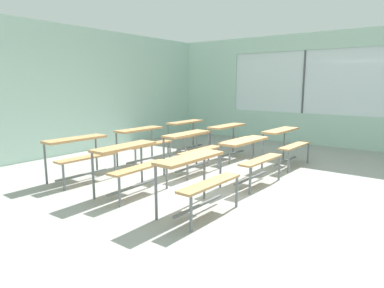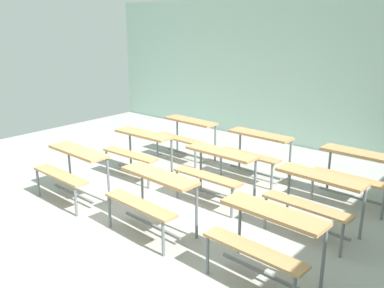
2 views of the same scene
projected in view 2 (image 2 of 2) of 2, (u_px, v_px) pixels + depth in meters
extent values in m
cube|color=#9E9E99|center=(130.00, 215.00, 5.72)|extent=(10.00, 9.00, 0.05)
cube|color=silver|center=(292.00, 73.00, 8.57)|extent=(10.00, 0.12, 3.00)
cube|color=tan|center=(78.00, 151.00, 6.05)|extent=(1.11, 0.35, 0.04)
cube|color=tan|center=(60.00, 175.00, 5.90)|extent=(1.11, 0.25, 0.03)
cylinder|color=slate|center=(70.00, 165.00, 6.57)|extent=(0.04, 0.04, 0.72)
cylinder|color=slate|center=(108.00, 180.00, 5.93)|extent=(0.04, 0.04, 0.72)
cylinder|color=slate|center=(38.00, 182.00, 6.22)|extent=(0.04, 0.04, 0.44)
cylinder|color=slate|center=(76.00, 201.00, 5.58)|extent=(0.04, 0.04, 0.44)
cube|color=slate|center=(73.00, 193.00, 6.12)|extent=(1.00, 0.06, 0.03)
cube|color=tan|center=(159.00, 176.00, 5.10)|extent=(1.12, 0.38, 0.04)
cube|color=tan|center=(140.00, 205.00, 4.95)|extent=(1.11, 0.28, 0.03)
cylinder|color=slate|center=(142.00, 189.00, 5.63)|extent=(0.04, 0.04, 0.72)
cylinder|color=slate|center=(197.00, 211.00, 4.97)|extent=(0.04, 0.04, 0.72)
cylinder|color=slate|center=(110.00, 211.00, 5.28)|extent=(0.04, 0.04, 0.44)
cylinder|color=slate|center=(163.00, 238.00, 4.63)|extent=(0.04, 0.04, 0.44)
cube|color=slate|center=(152.00, 225.00, 5.18)|extent=(1.00, 0.08, 0.03)
cube|color=tan|center=(273.00, 212.00, 4.13)|extent=(1.11, 0.37, 0.04)
cube|color=tan|center=(253.00, 250.00, 3.98)|extent=(1.11, 0.27, 0.03)
cylinder|color=slate|center=(240.00, 224.00, 4.65)|extent=(0.04, 0.04, 0.72)
cylinder|color=slate|center=(324.00, 257.00, 4.00)|extent=(0.04, 0.04, 0.72)
cylinder|color=slate|center=(208.00, 254.00, 4.31)|extent=(0.04, 0.04, 0.44)
cube|color=slate|center=(262.00, 273.00, 4.20)|extent=(1.00, 0.08, 0.03)
cube|color=tan|center=(144.00, 134.00, 6.96)|extent=(1.11, 0.34, 0.04)
cube|color=tan|center=(130.00, 154.00, 6.81)|extent=(1.10, 0.24, 0.03)
cylinder|color=slate|center=(130.00, 147.00, 7.47)|extent=(0.04, 0.04, 0.72)
cylinder|color=slate|center=(172.00, 158.00, 6.87)|extent=(0.04, 0.04, 0.72)
cylinder|color=slate|center=(107.00, 162.00, 7.11)|extent=(0.04, 0.04, 0.44)
cylinder|color=slate|center=(148.00, 175.00, 6.50)|extent=(0.04, 0.04, 0.44)
cube|color=slate|center=(139.00, 171.00, 7.04)|extent=(1.00, 0.05, 0.03)
cube|color=tan|center=(221.00, 152.00, 6.00)|extent=(1.10, 0.33, 0.04)
cube|color=tan|center=(207.00, 176.00, 5.85)|extent=(1.10, 0.23, 0.03)
cylinder|color=slate|center=(201.00, 166.00, 6.52)|extent=(0.04, 0.04, 0.72)
cylinder|color=slate|center=(255.00, 181.00, 5.89)|extent=(0.04, 0.04, 0.72)
cylinder|color=slate|center=(177.00, 184.00, 6.16)|extent=(0.04, 0.04, 0.44)
cylinder|color=slate|center=(232.00, 203.00, 5.53)|extent=(0.04, 0.04, 0.44)
cube|color=slate|center=(215.00, 195.00, 6.07)|extent=(1.00, 0.05, 0.03)
cube|color=tan|center=(321.00, 176.00, 5.07)|extent=(1.11, 0.37, 0.04)
cube|color=tan|center=(306.00, 206.00, 4.93)|extent=(1.11, 0.27, 0.03)
cylinder|color=slate|center=(289.00, 190.00, 5.60)|extent=(0.04, 0.04, 0.72)
cylinder|color=slate|center=(363.00, 212.00, 4.95)|extent=(0.04, 0.04, 0.72)
cylinder|color=slate|center=(265.00, 212.00, 5.25)|extent=(0.04, 0.04, 0.44)
cylinder|color=slate|center=(342.00, 239.00, 4.60)|extent=(0.04, 0.04, 0.44)
cube|color=slate|center=(311.00, 226.00, 5.15)|extent=(1.00, 0.08, 0.03)
cube|color=tan|center=(191.00, 121.00, 7.87)|extent=(1.11, 0.37, 0.04)
cube|color=tan|center=(179.00, 138.00, 7.73)|extent=(1.11, 0.27, 0.03)
cylinder|color=slate|center=(177.00, 133.00, 8.40)|extent=(0.04, 0.04, 0.72)
cylinder|color=slate|center=(215.00, 143.00, 7.74)|extent=(0.04, 0.04, 0.72)
cylinder|color=slate|center=(157.00, 146.00, 8.05)|extent=(0.04, 0.04, 0.44)
cylinder|color=slate|center=(195.00, 157.00, 7.40)|extent=(0.04, 0.04, 0.44)
cube|color=slate|center=(186.00, 154.00, 7.95)|extent=(1.00, 0.08, 0.03)
cube|color=tan|center=(260.00, 135.00, 6.92)|extent=(1.11, 0.35, 0.04)
cube|color=tan|center=(249.00, 155.00, 6.77)|extent=(1.10, 0.25, 0.03)
cylinder|color=slate|center=(240.00, 148.00, 7.44)|extent=(0.04, 0.04, 0.72)
cylinder|color=slate|center=(290.00, 160.00, 6.80)|extent=(0.04, 0.04, 0.72)
cylinder|color=slate|center=(221.00, 163.00, 7.09)|extent=(0.04, 0.04, 0.44)
cylinder|color=slate|center=(272.00, 177.00, 6.45)|extent=(0.04, 0.04, 0.44)
cube|color=slate|center=(254.00, 172.00, 7.00)|extent=(1.00, 0.06, 0.03)
cube|color=tan|center=(361.00, 154.00, 5.94)|extent=(1.11, 0.34, 0.04)
cube|color=tan|center=(350.00, 178.00, 5.79)|extent=(1.10, 0.24, 0.03)
cylinder|color=slate|center=(329.00, 167.00, 6.46)|extent=(0.04, 0.04, 0.72)
cylinder|color=slate|center=(312.00, 185.00, 6.10)|extent=(0.04, 0.04, 0.44)
cylinder|color=slate|center=(383.00, 205.00, 5.47)|extent=(0.04, 0.04, 0.44)
cube|color=slate|center=(352.00, 197.00, 6.02)|extent=(1.00, 0.05, 0.03)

